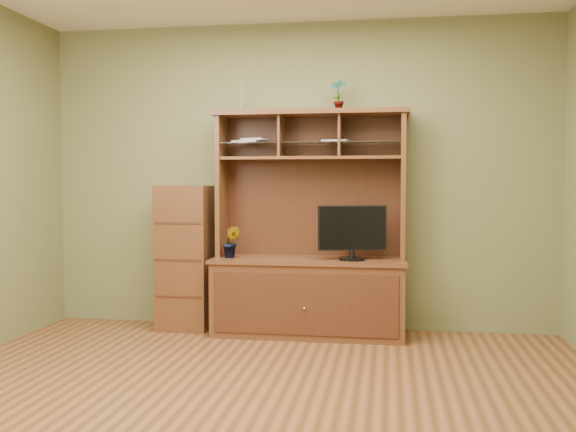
# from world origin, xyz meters

# --- Properties ---
(room) EXTENTS (4.54, 4.04, 2.74)m
(room) POSITION_xyz_m (0.00, 0.00, 1.35)
(room) COLOR #573319
(room) RESTS_ON ground
(media_hutch) EXTENTS (1.66, 0.61, 1.90)m
(media_hutch) POSITION_xyz_m (0.14, 1.73, 0.52)
(media_hutch) COLOR #492314
(media_hutch) RESTS_ON room
(monitor) EXTENTS (0.56, 0.22, 0.45)m
(monitor) POSITION_xyz_m (0.51, 1.65, 0.89)
(monitor) COLOR black
(monitor) RESTS_ON media_hutch
(orchid_plant) EXTENTS (0.16, 0.13, 0.27)m
(orchid_plant) POSITION_xyz_m (-0.52, 1.65, 0.79)
(orchid_plant) COLOR #285D20
(orchid_plant) RESTS_ON media_hutch
(top_plant) EXTENTS (0.17, 0.14, 0.27)m
(top_plant) POSITION_xyz_m (0.37, 1.80, 2.03)
(top_plant) COLOR #346924
(top_plant) RESTS_ON media_hutch
(reed_diffuser) EXTENTS (0.05, 0.05, 0.26)m
(reed_diffuser) POSITION_xyz_m (-0.46, 1.80, 2.00)
(reed_diffuser) COLOR silver
(reed_diffuser) RESTS_ON media_hutch
(magazines) EXTENTS (1.01, 0.21, 0.04)m
(magazines) POSITION_xyz_m (-0.14, 1.81, 1.65)
(magazines) COLOR #B2B2B7
(magazines) RESTS_ON media_hutch
(side_cabinet) EXTENTS (0.45, 0.41, 1.26)m
(side_cabinet) POSITION_xyz_m (-0.97, 1.78, 0.63)
(side_cabinet) COLOR #492314
(side_cabinet) RESTS_ON room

